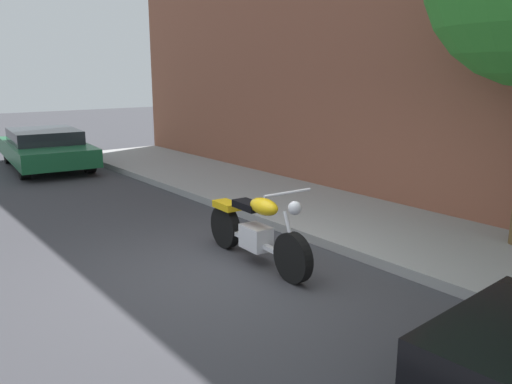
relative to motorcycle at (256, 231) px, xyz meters
name	(u,v)px	position (x,y,z in m)	size (l,w,h in m)	color
ground_plane	(221,275)	(0.05, -0.62, -0.46)	(60.00, 60.00, 0.00)	#38383D
sidewalk	(377,227)	(0.05, 2.47, -0.39)	(20.90, 2.62, 0.14)	#959595
building_facade	(449,11)	(0.05, 4.03, 3.08)	(20.90, 0.50, 7.08)	brown
motorcycle	(256,231)	(0.00, 0.00, 0.00)	(2.23, 0.70, 1.13)	black
parked_car_green	(46,147)	(-9.16, -0.06, 0.10)	(4.32, 2.27, 1.03)	black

